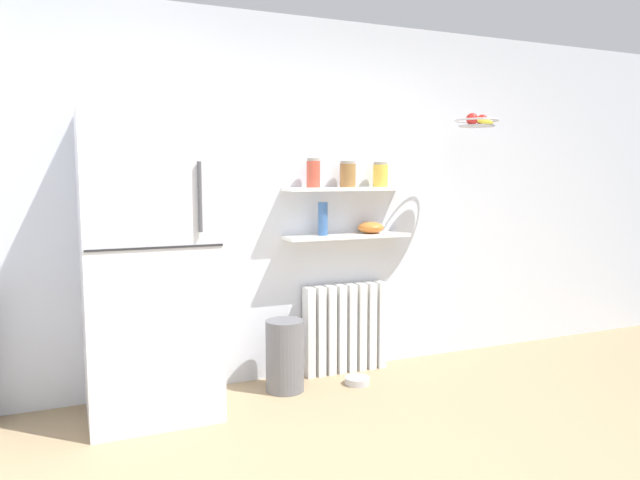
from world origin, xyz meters
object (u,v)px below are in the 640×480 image
Objects in this scene: vase at (323,219)px; storage_jar_0 at (313,173)px; storage_jar_1 at (348,174)px; hanging_fruit_basket at (477,121)px; refrigerator at (149,267)px; shelf_bowl at (371,228)px; trash_bin at (285,356)px; pet_food_bowl at (357,381)px; storage_jar_2 at (380,175)px; radiator at (345,328)px.

storage_jar_0 is at bearing 180.00° from vase.
storage_jar_1 is 1.03m from hanging_fruit_basket.
shelf_bowl is (1.64, 0.21, 0.17)m from refrigerator.
vase is at bearing 25.59° from trash_bin.
trash_bin reaches higher than pet_food_bowl.
storage_jar_0 is at bearing 165.34° from hanging_fruit_basket.
storage_jar_0 reaches higher than shelf_bowl.
storage_jar_2 is 0.77× the size of vase.
radiator is at bearing 90.00° from storage_jar_1.
storage_jar_0 reaches higher than storage_jar_2.
hanging_fruit_basket is (1.18, -0.31, 0.38)m from storage_jar_0.
storage_jar_1 is 0.59× the size of hanging_fruit_basket.
storage_jar_0 is (1.18, 0.21, 0.57)m from refrigerator.
storage_jar_0 is 1.09× the size of storage_jar_1.
hanging_fruit_basket is (0.91, -0.31, 0.39)m from storage_jar_1.
refrigerator is at bearing -172.94° from storage_jar_2.
vase reaches higher than trash_bin.
hanging_fruit_basket is at bearing -25.92° from storage_jar_2.
refrigerator is 9.73× the size of storage_jar_1.
refrigerator is 1.57m from storage_jar_1.
hanging_fruit_basket is at bearing -2.83° from pet_food_bowl.
trash_bin is at bearing -167.08° from shelf_bowl.
radiator is 0.43m from pet_food_bowl.
storage_jar_1 is 0.44m from shelf_bowl.
refrigerator is 2.77× the size of radiator.
radiator is 1.18m from storage_jar_2.
storage_jar_1 is (1.45, 0.21, 0.56)m from refrigerator.
pet_food_bowl is at bearing 177.17° from hanging_fruit_basket.
storage_jar_2 is 0.57m from vase.
storage_jar_1 is at bearing 17.18° from trash_bin.
vase is (-0.47, 0.00, -0.32)m from storage_jar_2.
radiator is at bearing 19.95° from trash_bin.
storage_jar_1 is 1.37m from trash_bin.
refrigerator is 1.33m from storage_jar_0.
refrigerator is at bearing -169.73° from storage_jar_0.
storage_jar_1 reaches higher than shelf_bowl.
storage_jar_0 is at bearing 31.08° from trash_bin.
radiator is at bearing 159.53° from hanging_fruit_basket.
refrigerator is 9.97× the size of storage_jar_2.
hanging_fruit_basket reaches higher than vase.
pet_food_bowl is (0.52, -0.09, -0.22)m from trash_bin.
vase is (-0.20, -0.03, 0.83)m from radiator.
pet_food_bowl is (-0.24, -0.26, -1.07)m from shelf_bowl.
hanging_fruit_basket is (1.11, -0.31, 0.71)m from vase.
storage_jar_0 is at bearing 10.27° from refrigerator.
pet_food_bowl is at bearing -48.91° from storage_jar_0.
storage_jar_1 is (0.27, 0.00, -0.01)m from storage_jar_0.
storage_jar_0 is 1.29m from trash_bin.
storage_jar_2 is 0.40m from shelf_bowl.
storage_jar_1 is 1.07× the size of pet_food_bowl.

